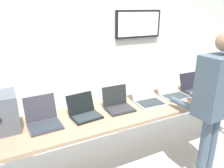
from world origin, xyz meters
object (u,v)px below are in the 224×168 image
laptop_station_5 (194,87)px  laptop_station_3 (147,97)px  laptop_station_6 (215,83)px  workbench (137,110)px  laptop_station_0 (43,119)px  person (215,97)px  laptop_station_1 (84,112)px  coffee_mug (211,95)px  laptop_station_4 (172,91)px  laptop_station_2 (118,104)px

laptop_station_5 → laptop_station_3: bearing=179.8°
laptop_station_6 → workbench: bearing=-177.9°
laptop_station_0 → laptop_station_6: laptop_station_0 is taller
laptop_station_6 → person: 1.12m
laptop_station_1 → coffee_mug: size_ratio=3.51×
laptop_station_4 → workbench: bearing=-173.2°
workbench → laptop_station_0: 1.10m
laptop_station_3 → laptop_station_4: (0.43, 0.02, 0.00)m
laptop_station_3 → laptop_station_6: 1.26m
laptop_station_3 → coffee_mug: bearing=-21.2°
laptop_station_4 → laptop_station_3: bearing=-178.0°
laptop_station_0 → coffee_mug: laptop_station_0 is taller
coffee_mug → person: bearing=-138.1°
laptop_station_3 → workbench: bearing=-162.9°
workbench → laptop_station_4: size_ratio=8.87×
laptop_station_1 → laptop_station_4: size_ratio=0.88×
workbench → laptop_station_4: 0.63m
laptop_station_1 → person: person is taller
laptop_station_6 → coffee_mug: size_ratio=4.01×
laptop_station_1 → laptop_station_4: 1.27m
workbench → laptop_station_4: (0.62, 0.07, 0.11)m
workbench → laptop_station_2: bearing=168.9°
laptop_station_0 → laptop_station_1: laptop_station_0 is taller
laptop_station_1 → laptop_station_2: (0.42, -0.00, 0.01)m
laptop_station_5 → coffee_mug: laptop_station_5 is taller
person → coffee_mug: (0.41, 0.37, -0.20)m
laptop_station_0 → laptop_station_3: 1.28m
laptop_station_2 → laptop_station_3: size_ratio=0.76×
laptop_station_1 → coffee_mug: laptop_station_1 is taller
workbench → laptop_station_1: bearing=175.8°
laptop_station_5 → laptop_station_6: laptop_station_6 is taller
laptop_station_2 → laptop_station_6: (1.68, 0.01, 0.00)m
laptop_station_0 → laptop_station_1: (0.44, -0.01, -0.01)m
laptop_station_4 → person: size_ratio=0.22×
laptop_station_5 → coffee_mug: bearing=-96.1°
laptop_station_2 → coffee_mug: bearing=-13.7°
laptop_station_6 → person: size_ratio=0.23×
workbench → coffee_mug: bearing=-14.3°
laptop_station_1 → laptop_station_2: bearing=-0.3°
workbench → laptop_station_3: (0.19, 0.06, 0.11)m
laptop_station_1 → laptop_station_6: size_ratio=0.88×
laptop_station_3 → coffee_mug: (0.79, -0.31, -0.01)m
laptop_station_0 → laptop_station_1: 0.44m
laptop_station_5 → laptop_station_6: (0.43, -0.00, 0.00)m
laptop_station_3 → laptop_station_4: 0.43m
laptop_station_1 → laptop_station_5: bearing=0.2°
laptop_station_2 → laptop_station_4: 0.85m
laptop_station_0 → laptop_station_1: bearing=-1.4°
laptop_station_4 → person: bearing=-93.9°
laptop_station_5 → laptop_station_6: bearing=-0.1°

